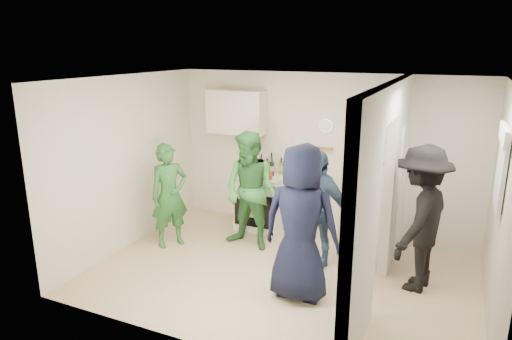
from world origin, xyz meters
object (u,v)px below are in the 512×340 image
(wicker_basket, at_px, (373,116))
(person_nook, at_px, (420,219))
(blue_bowl, at_px, (374,107))
(person_navy, at_px, (301,223))
(fridge, at_px, (375,187))
(person_green_center, at_px, (251,191))
(yellow_cup_stack_top, at_px, (395,115))
(person_green_left, at_px, (170,196))
(person_denim, at_px, (317,209))
(stove, at_px, (261,201))

(wicker_basket, height_order, person_nook, wicker_basket)
(blue_bowl, relative_size, person_navy, 0.13)
(fridge, xyz_separation_m, person_green_center, (-1.62, -0.73, -0.07))
(fridge, height_order, person_navy, fridge)
(yellow_cup_stack_top, relative_size, person_green_left, 0.16)
(person_navy, bearing_deg, person_green_center, -43.78)
(person_green_center, bearing_deg, person_denim, -0.68)
(blue_bowl, relative_size, person_green_center, 0.14)
(yellow_cup_stack_top, distance_m, person_green_left, 3.36)
(person_green_center, xyz_separation_m, person_denim, (1.03, -0.14, -0.07))
(yellow_cup_stack_top, xyz_separation_m, person_green_left, (-2.96, -1.05, -1.22))
(stove, xyz_separation_m, person_navy, (1.27, -1.78, 0.48))
(stove, relative_size, wicker_basket, 2.56)
(fridge, distance_m, person_green_left, 2.97)
(wicker_basket, xyz_separation_m, person_nook, (0.81, -1.00, -1.04))
(person_green_left, xyz_separation_m, person_green_center, (1.11, 0.42, 0.09))
(person_green_center, relative_size, person_navy, 0.93)
(yellow_cup_stack_top, bearing_deg, blue_bowl, 154.89)
(blue_bowl, distance_m, person_nook, 1.75)
(person_nook, bearing_deg, blue_bowl, -127.02)
(fridge, relative_size, wicker_basket, 5.32)
(stove, distance_m, person_navy, 2.24)
(wicker_basket, distance_m, person_nook, 1.66)
(yellow_cup_stack_top, xyz_separation_m, person_denim, (-0.81, -0.77, -1.19))
(fridge, height_order, person_nook, fridge)
(blue_bowl, bearing_deg, person_navy, -102.91)
(fridge, bearing_deg, person_green_center, -155.86)
(fridge, bearing_deg, person_green_left, -157.21)
(stove, bearing_deg, person_green_center, -77.81)
(blue_bowl, height_order, person_nook, blue_bowl)
(person_denim, bearing_deg, person_nook, 14.77)
(person_green_center, bearing_deg, person_green_left, -152.01)
(wicker_basket, height_order, blue_bowl, blue_bowl)
(fridge, relative_size, person_green_left, 1.21)
(person_green_left, height_order, person_denim, person_denim)
(fridge, height_order, person_green_center, fridge)
(yellow_cup_stack_top, xyz_separation_m, person_nook, (0.49, -0.85, -1.09))
(stove, xyz_separation_m, person_denim, (1.19, -0.90, 0.35))
(wicker_basket, relative_size, person_nook, 0.20)
(stove, xyz_separation_m, wicker_basket, (1.69, 0.02, 1.49))
(stove, relative_size, person_green_left, 0.58)
(fridge, bearing_deg, person_nook, -53.30)
(wicker_basket, height_order, person_navy, wicker_basket)
(blue_bowl, bearing_deg, stove, -179.32)
(blue_bowl, relative_size, yellow_cup_stack_top, 0.96)
(wicker_basket, xyz_separation_m, person_green_center, (-1.52, -0.78, -1.08))
(person_nook, bearing_deg, wicker_basket, -127.02)
(stove, height_order, wicker_basket, wicker_basket)
(blue_bowl, xyz_separation_m, person_green_center, (-1.52, -0.78, -1.21))
(wicker_basket, relative_size, blue_bowl, 1.46)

